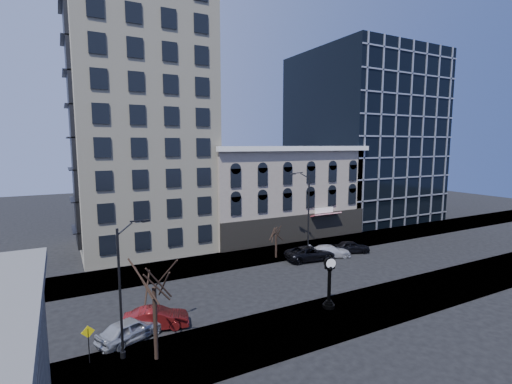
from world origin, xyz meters
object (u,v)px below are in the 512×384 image
street_lamp_near (128,253)px  car_near_a (130,329)px  warning_sign (88,337)px  street_clock (329,284)px  car_near_b (156,318)px

street_lamp_near → car_near_a: (0.22, 1.84, -5.62)m
warning_sign → car_near_a: bearing=27.9°
street_clock → street_lamp_near: (-14.59, 0.58, 4.36)m
car_near_a → street_clock: bearing=-122.8°
car_near_a → street_lamp_near: bearing=149.9°
street_clock → warning_sign: size_ratio=1.85×
street_clock → car_near_b: bearing=-176.2°
car_near_b → car_near_a: bearing=127.9°
warning_sign → street_lamp_near: bearing=-8.9°
street_clock → street_lamp_near: 15.23m
street_clock → street_lamp_near: size_ratio=0.50×
car_near_a → car_near_b: (1.85, 0.78, -0.02)m
street_clock → car_near_a: street_clock is taller
street_lamp_near → car_near_b: size_ratio=1.88×
warning_sign → car_near_b: bearing=23.7°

